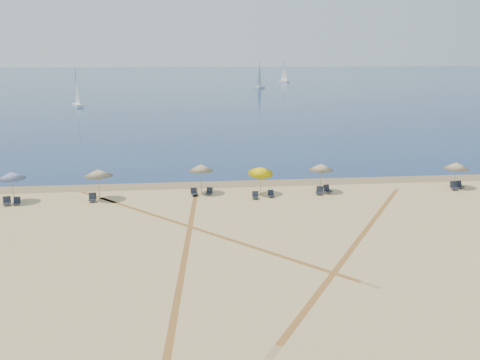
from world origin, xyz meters
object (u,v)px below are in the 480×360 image
object	(u,v)px
umbrella_2	(201,167)
chair_2	(93,198)
umbrella_4	(321,167)
chair_1	(17,201)
umbrella_0	(11,175)
chair_8	(327,189)
chair_6	(271,194)
chair_9	(454,186)
chair_3	(194,192)
sailboat_0	(77,95)
sailboat_2	(260,80)
chair_5	(255,196)
chair_10	(460,185)
umbrella_1	(98,173)
umbrella_5	(456,166)
sailboat_1	(284,76)
umbrella_3	(261,170)
chair_7	(320,191)
chair_4	(209,192)
chair_0	(7,202)

from	to	relation	value
umbrella_2	chair_2	distance (m)	9.05
umbrella_2	chair_2	world-z (taller)	umbrella_2
umbrella_4	chair_1	xyz separation A→B (m)	(-24.49, -1.14, -1.92)
umbrella_0	chair_8	bearing A→B (deg)	0.29
chair_6	chair_9	xyz separation A→B (m)	(16.14, 0.61, 0.06)
chair_3	sailboat_0	distance (m)	79.87
chair_6	sailboat_2	size ratio (longest dim) A/B	0.07
chair_5	chair_10	bearing A→B (deg)	10.19
chair_6	chair_9	bearing A→B (deg)	-1.14
umbrella_1	sailboat_0	world-z (taller)	sailboat_0
umbrella_0	umbrella_5	bearing A→B (deg)	0.95
chair_3	sailboat_1	xyz separation A→B (m)	(40.38, 168.84, 2.28)
umbrella_3	chair_5	world-z (taller)	umbrella_3
chair_3	chair_7	size ratio (longest dim) A/B	0.88
umbrella_1	chair_3	bearing A→B (deg)	2.70
chair_9	umbrella_1	bearing A→B (deg)	-169.86
chair_4	sailboat_1	xyz separation A→B (m)	(39.14, 168.78, 2.28)
chair_3	chair_6	xyz separation A→B (m)	(6.26, -1.15, -0.02)
chair_8	umbrella_5	bearing A→B (deg)	-21.64
sailboat_0	chair_3	bearing A→B (deg)	-94.86
umbrella_0	umbrella_5	xyz separation A→B (m)	(37.02, 0.61, -0.23)
chair_2	sailboat_0	size ratio (longest dim) A/B	0.09
umbrella_5	chair_10	distance (m)	1.75
umbrella_3	chair_8	world-z (taller)	umbrella_3
umbrella_5	chair_7	distance (m)	12.52
umbrella_1	chair_2	world-z (taller)	umbrella_1
umbrella_2	chair_2	xyz separation A→B (m)	(-8.70, -1.54, -1.94)
umbrella_1	umbrella_4	bearing A→B (deg)	1.07
chair_6	sailboat_0	size ratio (longest dim) A/B	0.07
chair_6	chair_7	size ratio (longest dim) A/B	0.72
umbrella_3	sailboat_2	size ratio (longest dim) A/B	0.29
chair_5	chair_6	xyz separation A→B (m)	(1.34, 0.36, -0.01)
umbrella_4	chair_8	world-z (taller)	umbrella_4
chair_5	sailboat_1	size ratio (longest dim) A/B	0.08
chair_1	chair_5	size ratio (longest dim) A/B	0.99
chair_0	sailboat_2	distance (m)	138.94
umbrella_5	chair_5	bearing A→B (deg)	-174.65
chair_5	chair_0	bearing A→B (deg)	-175.18
sailboat_1	umbrella_4	bearing A→B (deg)	-122.86
chair_4	chair_8	xyz separation A→B (m)	(9.99, -0.39, 0.02)
chair_2	umbrella_3	bearing A→B (deg)	-2.22
chair_10	chair_5	bearing A→B (deg)	171.57
chair_5	umbrella_4	bearing A→B (deg)	20.26
chair_8	sailboat_1	size ratio (longest dim) A/B	0.10
chair_2	sailboat_2	xyz separation A→B (m)	(32.92, 132.95, 2.45)
umbrella_4	chair_9	distance (m)	11.87
umbrella_2	umbrella_1	bearing A→B (deg)	-173.26
chair_4	chair_5	size ratio (longest dim) A/B	1.19
umbrella_4	chair_0	distance (m)	25.31
umbrella_0	chair_6	distance (m)	20.59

